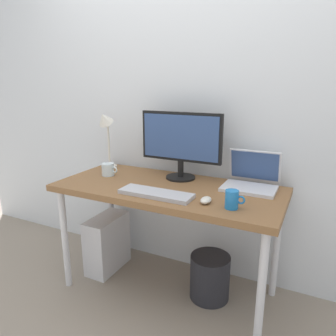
% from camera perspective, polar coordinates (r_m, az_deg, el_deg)
% --- Properties ---
extents(ground_plane, '(6.00, 6.00, 0.00)m').
position_cam_1_polar(ground_plane, '(2.36, 0.00, -20.97)').
color(ground_plane, gray).
extents(back_wall, '(4.40, 0.04, 2.60)m').
position_cam_1_polar(back_wall, '(2.26, 4.43, 12.82)').
color(back_wall, silver).
rests_on(back_wall, ground_plane).
extents(desk, '(1.43, 0.65, 0.75)m').
position_cam_1_polar(desk, '(2.03, 0.00, -5.15)').
color(desk, brown).
rests_on(desk, ground_plane).
extents(monitor, '(0.57, 0.20, 0.45)m').
position_cam_1_polar(monitor, '(2.11, 2.24, 4.86)').
color(monitor, black).
rests_on(monitor, desk).
extents(laptop, '(0.32, 0.27, 0.23)m').
position_cam_1_polar(laptop, '(2.04, 14.76, -1.86)').
color(laptop, silver).
rests_on(laptop, desk).
extents(desk_lamp, '(0.11, 0.16, 0.44)m').
position_cam_1_polar(desk_lamp, '(2.42, -11.20, 7.20)').
color(desk_lamp, silver).
rests_on(desk_lamp, desk).
extents(keyboard, '(0.44, 0.14, 0.02)m').
position_cam_1_polar(keyboard, '(1.84, -2.18, -4.62)').
color(keyboard, '#B2B2B7').
rests_on(keyboard, desk).
extents(mouse, '(0.06, 0.09, 0.03)m').
position_cam_1_polar(mouse, '(1.74, 6.83, -5.76)').
color(mouse, silver).
rests_on(mouse, desk).
extents(coffee_mug, '(0.11, 0.07, 0.10)m').
position_cam_1_polar(coffee_mug, '(1.68, 11.46, -5.57)').
color(coffee_mug, '#1E72BF').
rests_on(coffee_mug, desk).
extents(glass_cup, '(0.12, 0.09, 0.09)m').
position_cam_1_polar(glass_cup, '(2.27, -10.71, -0.26)').
color(glass_cup, silver).
rests_on(glass_cup, desk).
extents(computer_tower, '(0.18, 0.36, 0.42)m').
position_cam_1_polar(computer_tower, '(2.52, -10.88, -13.09)').
color(computer_tower, silver).
rests_on(computer_tower, ground_plane).
extents(wastebasket, '(0.26, 0.26, 0.30)m').
position_cam_1_polar(wastebasket, '(2.23, 7.53, -18.83)').
color(wastebasket, '#232328').
rests_on(wastebasket, ground_plane).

